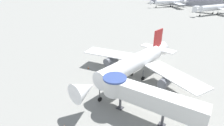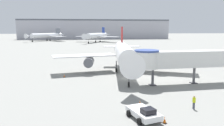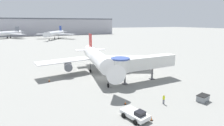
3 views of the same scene
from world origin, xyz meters
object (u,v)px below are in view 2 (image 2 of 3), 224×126
(jet_bridge, at_px, (175,59))
(background_jet_blue_tail, at_px, (96,36))
(traffic_cone_apron_front, at_px, (165,120))
(main_airplane, at_px, (124,54))
(traffic_cone_port_wing, at_px, (64,76))
(ground_crew_marshaller, at_px, (194,101))
(traffic_cone_near_nose, at_px, (140,102))
(background_jet_gray_tail, at_px, (46,35))
(pushback_tug_white, at_px, (144,113))

(jet_bridge, xyz_separation_m, background_jet_blue_tail, (-6.81, 121.04, 0.29))
(traffic_cone_apron_front, bearing_deg, main_airplane, 89.20)
(jet_bridge, bearing_deg, traffic_cone_port_wing, 154.21)
(traffic_cone_port_wing, relative_size, ground_crew_marshaller, 0.41)
(traffic_cone_apron_front, bearing_deg, ground_crew_marshaller, 34.68)
(traffic_cone_near_nose, relative_size, background_jet_gray_tail, 0.02)
(pushback_tug_white, distance_m, traffic_cone_near_nose, 4.68)
(pushback_tug_white, xyz_separation_m, traffic_cone_port_wing, (-10.31, 21.95, -0.36))
(traffic_cone_near_nose, xyz_separation_m, traffic_cone_apron_front, (1.08, -5.88, 0.06))
(traffic_cone_near_nose, xyz_separation_m, ground_crew_marshaller, (6.01, -2.47, 0.68))
(pushback_tug_white, distance_m, ground_crew_marshaller, 7.11)
(main_airplane, bearing_deg, background_jet_blue_tail, 96.25)
(traffic_cone_apron_front, bearing_deg, traffic_cone_near_nose, 100.45)
(jet_bridge, relative_size, pushback_tug_white, 3.65)
(background_jet_blue_tail, distance_m, background_jet_gray_tail, 44.38)
(jet_bridge, bearing_deg, ground_crew_marshaller, -105.10)
(traffic_cone_apron_front, bearing_deg, jet_bridge, 63.97)
(jet_bridge, height_order, traffic_cone_port_wing, jet_bridge)
(traffic_cone_near_nose, bearing_deg, traffic_cone_port_wing, 122.53)
(main_airplane, bearing_deg, pushback_tug_white, -88.94)
(traffic_cone_near_nose, distance_m, traffic_cone_port_wing, 20.58)
(traffic_cone_near_nose, relative_size, background_jet_blue_tail, 0.02)
(jet_bridge, xyz_separation_m, traffic_cone_near_nose, (-8.47, -9.25, -4.14))
(traffic_cone_near_nose, xyz_separation_m, traffic_cone_port_wing, (-11.07, 17.35, 0.04))
(jet_bridge, bearing_deg, traffic_cone_near_nose, -135.75)
(main_airplane, bearing_deg, ground_crew_marshaller, -71.54)
(ground_crew_marshaller, height_order, background_jet_blue_tail, background_jet_blue_tail)
(main_airplane, distance_m, pushback_tug_white, 23.90)
(main_airplane, relative_size, traffic_cone_port_wing, 46.28)
(jet_bridge, bearing_deg, main_airplane, 122.74)
(pushback_tug_white, relative_size, traffic_cone_port_wing, 6.77)
(background_jet_blue_tail, xyz_separation_m, background_jet_gray_tail, (-38.57, 21.95, -0.32))
(traffic_cone_port_wing, distance_m, background_jet_blue_tail, 113.73)
(background_jet_blue_tail, bearing_deg, pushback_tug_white, -64.50)
(jet_bridge, height_order, ground_crew_marshaller, jet_bridge)
(traffic_cone_port_wing, height_order, background_jet_gray_tail, background_jet_gray_tail)
(background_jet_gray_tail, bearing_deg, main_airplane, -37.84)
(jet_bridge, height_order, background_jet_blue_tail, background_jet_blue_tail)
(main_airplane, distance_m, traffic_cone_port_wing, 13.20)
(ground_crew_marshaller, bearing_deg, background_jet_gray_tail, -8.62)
(main_airplane, distance_m, traffic_cone_near_nose, 19.40)
(jet_bridge, relative_size, background_jet_blue_tail, 0.49)
(pushback_tug_white, height_order, traffic_cone_port_wing, pushback_tug_white)
(background_jet_blue_tail, bearing_deg, jet_bridge, -60.25)
(main_airplane, xyz_separation_m, ground_crew_marshaller, (4.58, -21.40, -3.30))
(ground_crew_marshaller, height_order, background_jet_gray_tail, background_jet_gray_tail)
(ground_crew_marshaller, xyz_separation_m, background_jet_blue_tail, (-4.35, 132.75, 3.74))
(main_airplane, height_order, background_jet_blue_tail, background_jet_blue_tail)
(jet_bridge, distance_m, traffic_cone_apron_front, 17.32)
(pushback_tug_white, relative_size, background_jet_blue_tail, 0.13)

